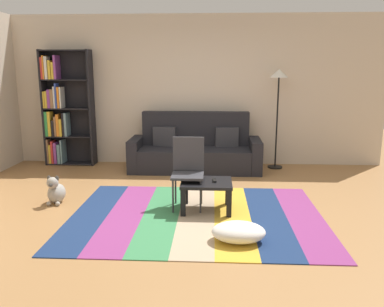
{
  "coord_description": "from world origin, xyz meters",
  "views": [
    {
      "loc": [
        0.31,
        -4.8,
        1.76
      ],
      "look_at": [
        0.04,
        0.34,
        0.65
      ],
      "focal_mm": 37.16,
      "sensor_mm": 36.0,
      "label": 1
    }
  ],
  "objects": [
    {
      "name": "ground_plane",
      "position": [
        0.0,
        0.0,
        0.0
      ],
      "size": [
        14.0,
        14.0,
        0.0
      ],
      "primitive_type": "plane",
      "color": "#9E7042"
    },
    {
      "name": "back_wall",
      "position": [
        0.0,
        2.55,
        1.35
      ],
      "size": [
        6.8,
        0.1,
        2.7
      ],
      "primitive_type": "cube",
      "color": "beige",
      "rests_on": "ground_plane"
    },
    {
      "name": "rug",
      "position": [
        0.12,
        -0.26,
        0.0
      ],
      "size": [
        3.03,
        2.33,
        0.01
      ],
      "color": "navy",
      "rests_on": "ground_plane"
    },
    {
      "name": "couch",
      "position": [
        0.0,
        2.02,
        0.34
      ],
      "size": [
        2.26,
        0.8,
        1.0
      ],
      "color": "black",
      "rests_on": "ground_plane"
    },
    {
      "name": "bookshelf",
      "position": [
        -2.44,
        2.3,
        1.0
      ],
      "size": [
        0.9,
        0.28,
        2.08
      ],
      "color": "black",
      "rests_on": "ground_plane"
    },
    {
      "name": "coffee_table",
      "position": [
        0.24,
        -0.05,
        0.31
      ],
      "size": [
        0.63,
        0.53,
        0.37
      ],
      "color": "black",
      "rests_on": "rug"
    },
    {
      "name": "pouf",
      "position": [
        0.59,
        -0.97,
        0.11
      ],
      "size": [
        0.56,
        0.4,
        0.2
      ],
      "primitive_type": "ellipsoid",
      "color": "white",
      "rests_on": "rug"
    },
    {
      "name": "dog",
      "position": [
        -1.76,
        0.12,
        0.16
      ],
      "size": [
        0.22,
        0.35,
        0.4
      ],
      "color": "#9E998E",
      "rests_on": "ground_plane"
    },
    {
      "name": "standing_lamp",
      "position": [
        1.44,
        2.21,
        1.45
      ],
      "size": [
        0.32,
        0.32,
        1.74
      ],
      "color": "black",
      "rests_on": "ground_plane"
    },
    {
      "name": "tv_remote",
      "position": [
        0.34,
        -0.03,
        0.39
      ],
      "size": [
        0.05,
        0.15,
        0.02
      ],
      "primitive_type": "cube",
      "rotation": [
        0.0,
        0.0,
        0.04
      ],
      "color": "black",
      "rests_on": "coffee_table"
    },
    {
      "name": "folding_chair",
      "position": [
        0.0,
        0.09,
        0.53
      ],
      "size": [
        0.4,
        0.4,
        0.9
      ],
      "rotation": [
        0.0,
        0.0,
        -0.86
      ],
      "color": "#38383D",
      "rests_on": "ground_plane"
    }
  ]
}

